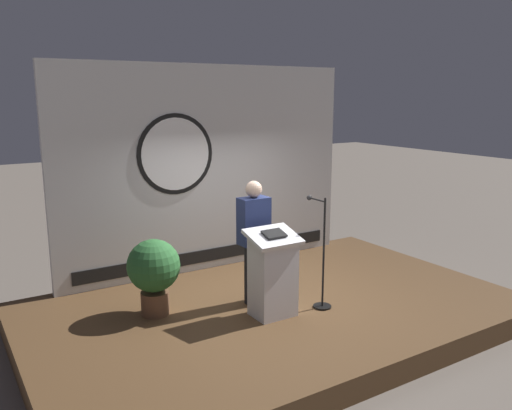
{
  "coord_description": "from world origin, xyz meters",
  "views": [
    {
      "loc": [
        -3.76,
        -5.49,
        3.07
      ],
      "look_at": [
        -0.23,
        0.11,
        1.67
      ],
      "focal_mm": 36.85,
      "sensor_mm": 36.0,
      "label": 1
    }
  ],
  "objects_px": {
    "speaker_person": "(254,242)",
    "potted_plant": "(154,270)",
    "podium": "(273,274)",
    "microphone_stand": "(321,269)"
  },
  "relations": [
    {
      "from": "speaker_person",
      "to": "potted_plant",
      "type": "xyz_separation_m",
      "value": [
        -1.27,
        0.35,
        -0.26
      ]
    },
    {
      "from": "podium",
      "to": "microphone_stand",
      "type": "relative_size",
      "value": 0.76
    },
    {
      "from": "podium",
      "to": "microphone_stand",
      "type": "xyz_separation_m",
      "value": [
        0.69,
        -0.11,
        -0.03
      ]
    },
    {
      "from": "microphone_stand",
      "to": "potted_plant",
      "type": "relative_size",
      "value": 1.5
    },
    {
      "from": "podium",
      "to": "microphone_stand",
      "type": "distance_m",
      "value": 0.7
    },
    {
      "from": "podium",
      "to": "speaker_person",
      "type": "bearing_deg",
      "value": 88.09
    },
    {
      "from": "podium",
      "to": "potted_plant",
      "type": "relative_size",
      "value": 1.14
    },
    {
      "from": "podium",
      "to": "microphone_stand",
      "type": "height_order",
      "value": "microphone_stand"
    },
    {
      "from": "podium",
      "to": "potted_plant",
      "type": "distance_m",
      "value": 1.51
    },
    {
      "from": "podium",
      "to": "speaker_person",
      "type": "xyz_separation_m",
      "value": [
        0.02,
        0.48,
        0.31
      ]
    }
  ]
}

